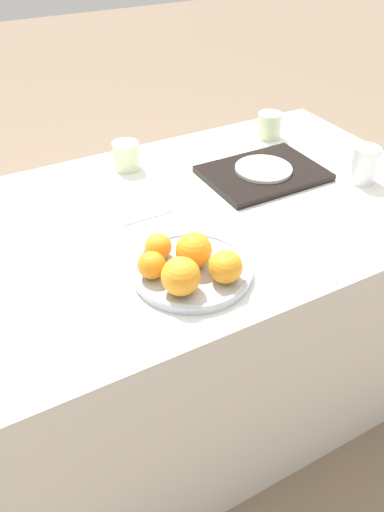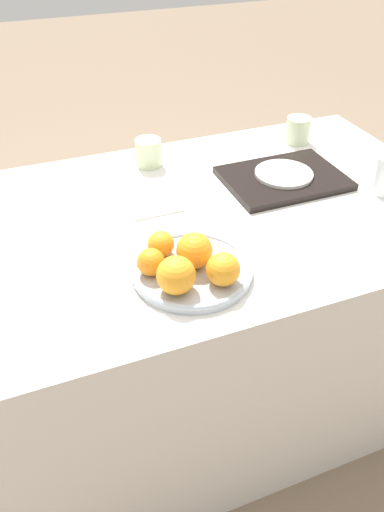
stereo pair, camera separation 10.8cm
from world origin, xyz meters
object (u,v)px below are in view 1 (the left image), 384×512
orange_1 (152,265)px  water_glass (364,165)px  orange_2 (181,276)px  cup_1 (269,125)px  fruit_platter (192,269)px  orange_3 (226,267)px  orange_4 (158,247)px  cup_0 (126,156)px  napkin (140,209)px  orange_0 (194,250)px  side_plate (263,169)px  serving_tray (263,173)px

orange_1 → water_glass: (0.72, 0.12, 0.01)m
orange_2 → cup_1: 0.85m
fruit_platter → orange_3: size_ratio=3.73×
orange_2 → orange_4: bearing=85.8°
orange_3 → water_glass: water_glass is taller
water_glass → cup_0: water_glass is taller
water_glass → orange_3: bearing=-160.5°
water_glass → orange_1: bearing=-170.3°
orange_1 → napkin: (0.10, 0.28, -0.04)m
orange_0 → orange_2: (-0.07, -0.07, 0.00)m
orange_2 → napkin: 0.37m
orange_0 → orange_2: bearing=-135.3°
orange_4 → side_plate: 0.50m
serving_tray → napkin: bearing=179.5°
orange_0 → cup_0: (0.06, 0.53, -0.02)m
orange_2 → napkin: size_ratio=0.59×
fruit_platter → orange_4: (-0.05, 0.07, 0.03)m
orange_0 → orange_3: (0.03, -0.08, -0.00)m
side_plate → cup_1: (0.17, 0.22, 0.02)m
fruit_platter → side_plate: side_plate is taller
napkin → orange_0: bearing=-89.6°
water_glass → cup_1: size_ratio=1.24×
orange_4 → cup_0: bearing=76.0°
orange_4 → water_glass: size_ratio=0.58×
napkin → side_plate: bearing=-0.5°
side_plate → cup_0: bearing=144.1°
side_plate → cup_1: 0.28m
serving_tray → cup_0: cup_0 is taller
orange_2 → cup_1: (0.63, 0.57, -0.02)m
water_glass → side_plate: (-0.23, 0.16, -0.03)m
orange_4 → side_plate: size_ratio=0.37×
orange_3 → napkin: 0.37m
fruit_platter → orange_2: bearing=-134.8°
fruit_platter → cup_0: bearing=82.8°
orange_2 → serving_tray: orange_2 is taller
fruit_platter → cup_0: cup_0 is taller
orange_0 → napkin: (-0.00, 0.29, -0.05)m
orange_3 → side_plate: 0.51m
water_glass → serving_tray: 0.28m
orange_1 → cup_0: size_ratio=0.74×
orange_1 → orange_3: 0.16m
serving_tray → side_plate: (0.00, 0.00, 0.02)m
orange_0 → orange_1: 0.10m
orange_2 → water_glass: size_ratio=0.78×
orange_2 → orange_0: bearing=44.7°
orange_1 → fruit_platter: bearing=-9.8°
orange_0 → orange_1: orange_0 is taller
orange_3 → water_glass: (0.59, 0.21, -0.00)m
side_plate → fruit_platter: bearing=-143.4°
water_glass → side_plate: size_ratio=0.63×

